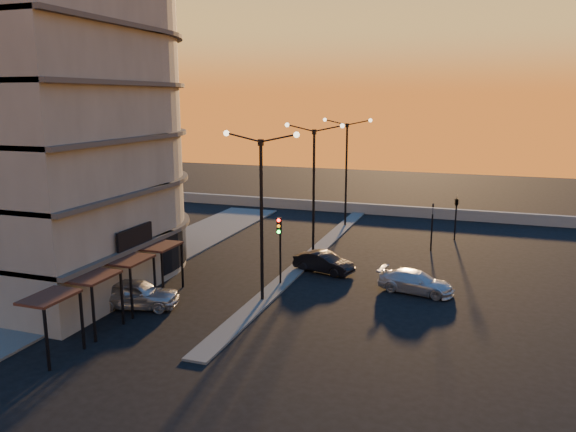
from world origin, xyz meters
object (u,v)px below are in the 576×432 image
(streetlamp_mid, at_px, (314,179))
(car_hatchback, at_px, (136,294))
(car_sedan, at_px, (324,262))
(car_wagon, at_px, (416,282))
(traffic_light_main, at_px, (280,239))

(streetlamp_mid, height_order, car_hatchback, streetlamp_mid)
(streetlamp_mid, height_order, car_sedan, streetlamp_mid)
(car_sedan, bearing_deg, car_wagon, -93.24)
(car_hatchback, relative_size, car_sedan, 1.16)
(traffic_light_main, distance_m, car_sedan, 4.48)
(car_hatchback, distance_m, car_wagon, 16.00)
(car_sedan, bearing_deg, streetlamp_mid, 41.04)
(car_sedan, xyz_separation_m, car_wagon, (6.18, -2.01, -0.02))
(car_hatchback, xyz_separation_m, car_wagon, (14.14, 7.47, -0.15))
(car_hatchback, bearing_deg, traffic_light_main, -60.36)
(streetlamp_mid, distance_m, car_sedan, 6.42)
(car_wagon, bearing_deg, streetlamp_mid, 64.74)
(traffic_light_main, distance_m, car_wagon, 8.43)
(streetlamp_mid, xyz_separation_m, car_sedan, (1.82, -3.69, -4.93))
(car_hatchback, relative_size, car_wagon, 1.05)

